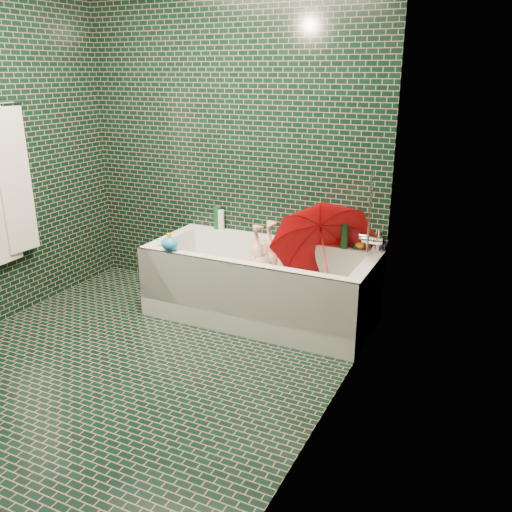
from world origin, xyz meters
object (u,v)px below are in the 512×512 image
at_px(umbrella, 325,253).
at_px(rubber_duck, 361,244).
at_px(child, 265,279).
at_px(bath_toy, 170,244).
at_px(bathtub, 260,292).

height_order(umbrella, rubber_duck, umbrella).
relative_size(child, bath_toy, 6.05).
bearing_deg(bathtub, child, 53.29).
bearing_deg(umbrella, rubber_duck, 46.21).
relative_size(child, umbrella, 1.20).
relative_size(child, rubber_duck, 7.91).
xyz_separation_m(umbrella, rubber_duck, (0.18, 0.31, 0.00)).
height_order(bathtub, bath_toy, bath_toy).
distance_m(bathtub, umbrella, 0.62).
bearing_deg(bath_toy, child, 22.43).
bearing_deg(bath_toy, bathtub, 20.96).
bearing_deg(child, umbrella, 108.77).
bearing_deg(bath_toy, umbrella, 10.63).
relative_size(bathtub, child, 1.96).
distance_m(rubber_duck, bath_toy, 1.42).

